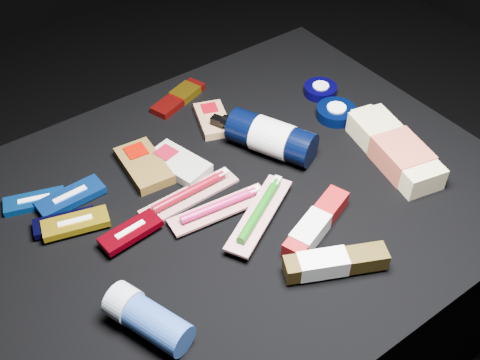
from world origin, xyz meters
TOP-DOWN VIEW (x-y plane):
  - ground at (0.00, 0.00)m, footprint 3.00×3.00m
  - cloth_table at (0.00, 0.00)m, footprint 0.98×0.78m
  - luna_bar_0 at (-0.31, 0.20)m, footprint 0.12×0.07m
  - luna_bar_1 at (-0.25, 0.16)m, footprint 0.12×0.05m
  - luna_bar_2 at (-0.29, 0.11)m, footprint 0.11×0.07m
  - luna_bar_3 at (-0.27, 0.10)m, footprint 0.12×0.07m
  - luna_bar_4 at (-0.21, 0.02)m, footprint 0.11×0.05m
  - clif_bar_0 at (-0.10, 0.16)m, footprint 0.08×0.14m
  - clif_bar_1 at (-0.05, 0.13)m, footprint 0.09×0.13m
  - clif_bar_2 at (0.09, 0.20)m, footprint 0.09×0.12m
  - power_bar at (0.07, 0.31)m, footprint 0.14×0.08m
  - lotion_bottle at (0.13, 0.06)m, footprint 0.13×0.22m
  - cream_tin_upper at (0.33, 0.14)m, footprint 0.07×0.07m
  - cream_tin_lower at (0.30, 0.06)m, footprint 0.08×0.08m
  - bodywash_bottle at (0.30, -0.10)m, footprint 0.13×0.24m
  - deodorant_stick at (-0.27, -0.15)m, footprint 0.10×0.15m
  - toothbrush_pack_0 at (-0.07, 0.05)m, footprint 0.19×0.05m
  - toothbrush_pack_1 at (-0.05, -0.02)m, footprint 0.19×0.07m
  - toothbrush_pack_2 at (-0.00, -0.08)m, footprint 0.19×0.13m
  - toothpaste_carton_red at (0.05, -0.15)m, footprint 0.17×0.09m
  - toothpaste_carton_green at (0.02, -0.23)m, footprint 0.17×0.11m

SIDE VIEW (x-z plane):
  - ground at x=0.00m, z-range 0.00..0.00m
  - cloth_table at x=0.00m, z-range 0.00..0.40m
  - luna_bar_0 at x=-0.31m, z-range 0.40..0.41m
  - power_bar at x=0.07m, z-range 0.40..0.42m
  - toothbrush_pack_0 at x=-0.07m, z-range 0.40..0.42m
  - clif_bar_2 at x=0.09m, z-range 0.40..0.42m
  - clif_bar_1 at x=-0.05m, z-range 0.40..0.42m
  - luna_bar_1 at x=-0.25m, z-range 0.40..0.42m
  - cream_tin_upper at x=0.33m, z-range 0.40..0.42m
  - clif_bar_0 at x=-0.10m, z-range 0.40..0.42m
  - luna_bar_2 at x=-0.29m, z-range 0.40..0.42m
  - cream_tin_lower at x=0.30m, z-range 0.40..0.42m
  - luna_bar_3 at x=-0.27m, z-range 0.41..0.42m
  - toothbrush_pack_1 at x=-0.05m, z-range 0.40..0.43m
  - toothpaste_carton_red at x=0.05m, z-range 0.40..0.43m
  - luna_bar_4 at x=-0.21m, z-range 0.41..0.42m
  - toothpaste_carton_green at x=0.02m, z-range 0.41..0.44m
  - toothbrush_pack_2 at x=0.00m, z-range 0.41..0.43m
  - bodywash_bottle at x=0.30m, z-range 0.40..0.45m
  - deodorant_stick at x=-0.27m, z-range 0.40..0.46m
  - lotion_bottle at x=0.13m, z-range 0.40..0.47m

